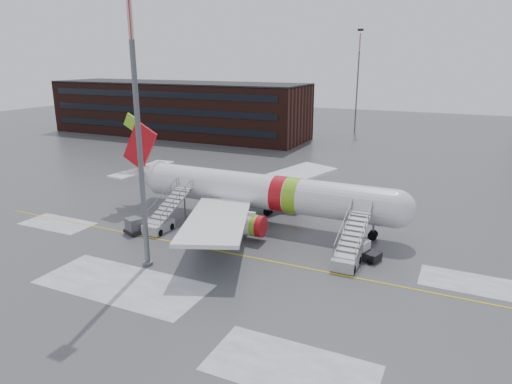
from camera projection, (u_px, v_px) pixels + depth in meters
The scene contains 9 objects.
ground at pixel (245, 251), 42.94m from camera, with size 260.00×260.00×0.00m, color #494C4F.
airliner at pixel (256, 191), 50.09m from camera, with size 35.03×32.97×11.18m.
airstair_fwd at pixel (349, 252), 40.15m from camera, with size 2.05×7.70×3.48m.
airstair_aft at pixel (163, 220), 48.25m from camera, with size 2.05×7.70×3.48m.
pushback_tug at pixel (363, 251), 41.35m from camera, with size 3.08×2.65×1.58m.
uld_container at pixel (134, 226), 47.19m from camera, with size 2.40×2.10×1.64m.
light_mast_near at pixel (138, 124), 36.70m from camera, with size 1.20×1.20×23.81m.
terminal_building at pixel (177, 108), 107.29m from camera, with size 62.00×16.11×12.30m.
light_mast_far_n at pixel (358, 74), 110.15m from camera, with size 1.20×1.20×24.25m.
Camera 1 is at (17.75, -35.47, 17.42)m, focal length 32.00 mm.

